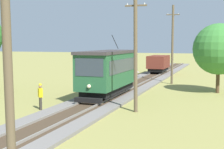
{
  "coord_description": "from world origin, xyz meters",
  "views": [
    {
      "loc": [
        8.8,
        -7.49,
        4.47
      ],
      "look_at": [
        0.7,
        15.85,
        2.03
      ],
      "focal_mm": 52.1,
      "sensor_mm": 36.0,
      "label": 1
    }
  ],
  "objects_px": {
    "utility_pole_mid": "(172,44)",
    "track_worker": "(40,95)",
    "freight_car": "(158,63)",
    "utility_pole_near_tram": "(136,51)",
    "gravel_pile": "(131,69)",
    "utility_pole_foreground": "(8,56)",
    "red_tram": "(109,71)",
    "tree_right_near": "(219,49)"
  },
  "relations": [
    {
      "from": "track_worker",
      "to": "red_tram",
      "type": "bearing_deg",
      "value": 19.0
    },
    {
      "from": "gravel_pile",
      "to": "tree_right_near",
      "type": "xyz_separation_m",
      "value": [
        12.82,
        -17.02,
        3.41
      ]
    },
    {
      "from": "track_worker",
      "to": "tree_right_near",
      "type": "relative_size",
      "value": 0.29
    },
    {
      "from": "utility_pole_foreground",
      "to": "gravel_pile",
      "type": "height_order",
      "value": "utility_pole_foreground"
    },
    {
      "from": "utility_pole_mid",
      "to": "gravel_pile",
      "type": "relative_size",
      "value": 3.19
    },
    {
      "from": "utility_pole_foreground",
      "to": "gravel_pile",
      "type": "distance_m",
      "value": 40.98
    },
    {
      "from": "utility_pole_near_tram",
      "to": "track_worker",
      "type": "relative_size",
      "value": 4.31
    },
    {
      "from": "gravel_pile",
      "to": "red_tram",
      "type": "bearing_deg",
      "value": -78.65
    },
    {
      "from": "freight_car",
      "to": "track_worker",
      "type": "bearing_deg",
      "value": -95.73
    },
    {
      "from": "utility_pole_foreground",
      "to": "utility_pole_mid",
      "type": "height_order",
      "value": "utility_pole_mid"
    },
    {
      "from": "freight_car",
      "to": "track_worker",
      "type": "xyz_separation_m",
      "value": [
        -2.69,
        -26.8,
        -0.57
      ]
    },
    {
      "from": "red_tram",
      "to": "utility_pole_foreground",
      "type": "height_order",
      "value": "utility_pole_foreground"
    },
    {
      "from": "utility_pole_near_tram",
      "to": "tree_right_near",
      "type": "distance_m",
      "value": 11.28
    },
    {
      "from": "freight_car",
      "to": "gravel_pile",
      "type": "height_order",
      "value": "freight_car"
    },
    {
      "from": "freight_car",
      "to": "utility_pole_foreground",
      "type": "height_order",
      "value": "utility_pole_foreground"
    },
    {
      "from": "utility_pole_near_tram",
      "to": "track_worker",
      "type": "xyz_separation_m",
      "value": [
        -6.17,
        -1.29,
        -2.96
      ]
    },
    {
      "from": "utility_pole_foreground",
      "to": "utility_pole_mid",
      "type": "distance_m",
      "value": 28.03
    },
    {
      "from": "gravel_pile",
      "to": "tree_right_near",
      "type": "bearing_deg",
      "value": -53.01
    },
    {
      "from": "track_worker",
      "to": "tree_right_near",
      "type": "distance_m",
      "value": 16.16
    },
    {
      "from": "utility_pole_foreground",
      "to": "track_worker",
      "type": "bearing_deg",
      "value": 118.18
    },
    {
      "from": "freight_car",
      "to": "utility_pole_mid",
      "type": "relative_size",
      "value": 0.62
    },
    {
      "from": "red_tram",
      "to": "track_worker",
      "type": "relative_size",
      "value": 4.79
    },
    {
      "from": "track_worker",
      "to": "utility_pole_foreground",
      "type": "bearing_deg",
      "value": -108.47
    },
    {
      "from": "utility_pole_foreground",
      "to": "utility_pole_near_tram",
      "type": "height_order",
      "value": "utility_pole_foreground"
    },
    {
      "from": "freight_car",
      "to": "utility_pole_near_tram",
      "type": "xyz_separation_m",
      "value": [
        3.48,
        -25.51,
        2.38
      ]
    },
    {
      "from": "utility_pole_mid",
      "to": "track_worker",
      "type": "bearing_deg",
      "value": -110.48
    },
    {
      "from": "freight_car",
      "to": "utility_pole_foreground",
      "type": "distance_m",
      "value": 38.55
    },
    {
      "from": "tree_right_near",
      "to": "utility_pole_near_tram",
      "type": "bearing_deg",
      "value": -115.28
    },
    {
      "from": "red_tram",
      "to": "utility_pole_mid",
      "type": "distance_m",
      "value": 11.32
    },
    {
      "from": "freight_car",
      "to": "tree_right_near",
      "type": "height_order",
      "value": "tree_right_near"
    },
    {
      "from": "utility_pole_near_tram",
      "to": "track_worker",
      "type": "height_order",
      "value": "utility_pole_near_tram"
    },
    {
      "from": "red_tram",
      "to": "gravel_pile",
      "type": "bearing_deg",
      "value": 101.35
    },
    {
      "from": "freight_car",
      "to": "track_worker",
      "type": "height_order",
      "value": "freight_car"
    },
    {
      "from": "red_tram",
      "to": "utility_pole_near_tram",
      "type": "relative_size",
      "value": 1.11
    },
    {
      "from": "red_tram",
      "to": "freight_car",
      "type": "distance_m",
      "value": 20.86
    },
    {
      "from": "utility_pole_near_tram",
      "to": "gravel_pile",
      "type": "height_order",
      "value": "utility_pole_near_tram"
    },
    {
      "from": "utility_pole_mid",
      "to": "freight_car",
      "type": "bearing_deg",
      "value": 108.68
    },
    {
      "from": "red_tram",
      "to": "utility_pole_foreground",
      "type": "xyz_separation_m",
      "value": [
        3.47,
        -17.46,
        1.93
      ]
    },
    {
      "from": "utility_pole_near_tram",
      "to": "track_worker",
      "type": "distance_m",
      "value": 6.96
    },
    {
      "from": "tree_right_near",
      "to": "red_tram",
      "type": "bearing_deg",
      "value": -146.23
    },
    {
      "from": "red_tram",
      "to": "tree_right_near",
      "type": "bearing_deg",
      "value": 33.77
    },
    {
      "from": "freight_car",
      "to": "track_worker",
      "type": "relative_size",
      "value": 2.91
    }
  ]
}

